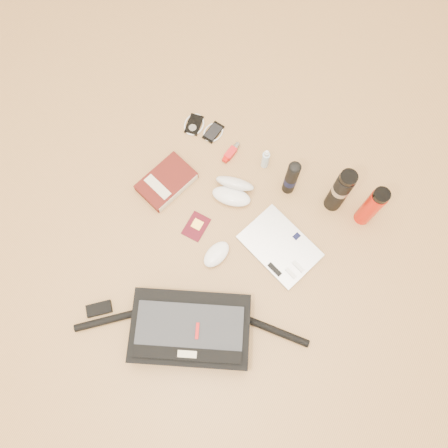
% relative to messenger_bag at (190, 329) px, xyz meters
% --- Properties ---
extents(ground, '(4.00, 4.00, 0.00)m').
position_rel_messenger_bag_xyz_m(ground, '(-0.02, 0.30, -0.05)').
color(ground, '#AB7C47').
rests_on(ground, ground).
extents(messenger_bag, '(0.80, 0.40, 0.12)m').
position_rel_messenger_bag_xyz_m(messenger_bag, '(0.00, 0.00, 0.00)').
color(messenger_bag, black).
rests_on(messenger_bag, ground).
extents(laptop, '(0.34, 0.29, 0.03)m').
position_rel_messenger_bag_xyz_m(laptop, '(0.16, 0.44, -0.04)').
color(laptop, silver).
rests_on(laptop, ground).
extents(book, '(0.21, 0.26, 0.04)m').
position_rel_messenger_bag_xyz_m(book, '(-0.37, 0.48, -0.03)').
color(book, '#48100C').
rests_on(book, ground).
extents(passport, '(0.08, 0.11, 0.01)m').
position_rel_messenger_bag_xyz_m(passport, '(-0.17, 0.37, -0.05)').
color(passport, '#450711').
rests_on(passport, ground).
extents(mouse, '(0.10, 0.14, 0.04)m').
position_rel_messenger_bag_xyz_m(mouse, '(-0.05, 0.30, -0.03)').
color(mouse, white).
rests_on(mouse, ground).
extents(sunglasses_case, '(0.18, 0.16, 0.09)m').
position_rel_messenger_bag_xyz_m(sunglasses_case, '(-0.10, 0.56, -0.02)').
color(sunglasses_case, white).
rests_on(sunglasses_case, ground).
extents(ipod, '(0.10, 0.11, 0.01)m').
position_rel_messenger_bag_xyz_m(ipod, '(-0.40, 0.77, -0.05)').
color(ipod, black).
rests_on(ipod, ground).
extents(phone, '(0.09, 0.10, 0.01)m').
position_rel_messenger_bag_xyz_m(phone, '(-0.30, 0.78, -0.05)').
color(phone, black).
rests_on(phone, ground).
extents(inhaler, '(0.04, 0.11, 0.03)m').
position_rel_messenger_bag_xyz_m(inhaler, '(-0.19, 0.72, -0.04)').
color(inhaler, red).
rests_on(inhaler, ground).
extents(spray_bottle, '(0.03, 0.03, 0.12)m').
position_rel_messenger_bag_xyz_m(spray_bottle, '(-0.04, 0.74, -0.00)').
color(spray_bottle, '#B8D9F1').
rests_on(spray_bottle, ground).
extents(aerosol_can, '(0.05, 0.05, 0.21)m').
position_rel_messenger_bag_xyz_m(aerosol_can, '(0.09, 0.68, 0.05)').
color(aerosol_can, black).
rests_on(aerosol_can, ground).
extents(thermos_black, '(0.07, 0.07, 0.26)m').
position_rel_messenger_bag_xyz_m(thermos_black, '(0.28, 0.70, 0.08)').
color(thermos_black, black).
rests_on(thermos_black, ground).
extents(thermos_red, '(0.08, 0.08, 0.25)m').
position_rel_messenger_bag_xyz_m(thermos_red, '(0.40, 0.70, 0.07)').
color(thermos_red, red).
rests_on(thermos_red, ground).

